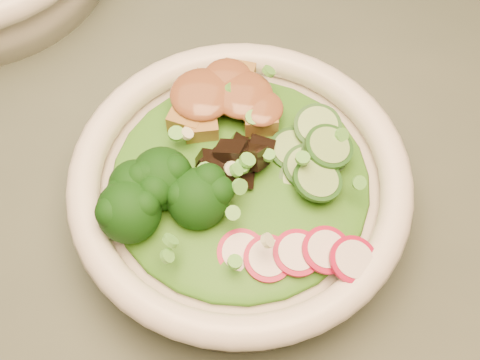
# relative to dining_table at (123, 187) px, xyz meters

# --- Properties ---
(floor) EXTENTS (4.00, 4.00, 0.00)m
(floor) POSITION_rel_dining_table_xyz_m (0.00, 0.00, -0.64)
(floor) COLOR brown
(floor) RESTS_ON ground
(dining_table) EXTENTS (1.20, 0.80, 0.75)m
(dining_table) POSITION_rel_dining_table_xyz_m (0.00, 0.00, 0.00)
(dining_table) COLOR black
(dining_table) RESTS_ON ground
(salad_bowl) EXTENTS (0.26, 0.26, 0.07)m
(salad_bowl) POSITION_rel_dining_table_xyz_m (0.14, -0.06, 0.15)
(salad_bowl) COLOR white
(salad_bowl) RESTS_ON dining_table
(lettuce_bed) EXTENTS (0.20, 0.20, 0.02)m
(lettuce_bed) POSITION_rel_dining_table_xyz_m (0.14, -0.06, 0.17)
(lettuce_bed) COLOR #1D5A13
(lettuce_bed) RESTS_ON salad_bowl
(broccoli_florets) EXTENTS (0.09, 0.09, 0.04)m
(broccoli_florets) POSITION_rel_dining_table_xyz_m (0.08, -0.09, 0.19)
(broccoli_florets) COLOR black
(broccoli_florets) RESTS_ON salad_bowl
(radish_slices) EXTENTS (0.11, 0.07, 0.02)m
(radish_slices) POSITION_rel_dining_table_xyz_m (0.17, -0.12, 0.18)
(radish_slices) COLOR #A10C2F
(radish_slices) RESTS_ON salad_bowl
(cucumber_slices) EXTENTS (0.08, 0.08, 0.03)m
(cucumber_slices) POSITION_rel_dining_table_xyz_m (0.19, -0.04, 0.18)
(cucumber_slices) COLOR #87B765
(cucumber_slices) RESTS_ON salad_bowl
(mushroom_heap) EXTENTS (0.08, 0.08, 0.04)m
(mushroom_heap) POSITION_rel_dining_table_xyz_m (0.13, -0.05, 0.19)
(mushroom_heap) COLOR black
(mushroom_heap) RESTS_ON salad_bowl
(tofu_cubes) EXTENTS (0.10, 0.08, 0.03)m
(tofu_cubes) POSITION_rel_dining_table_xyz_m (0.11, -0.01, 0.18)
(tofu_cubes) COLOR olive
(tofu_cubes) RESTS_ON salad_bowl
(peanut_sauce) EXTENTS (0.07, 0.05, 0.02)m
(peanut_sauce) POSITION_rel_dining_table_xyz_m (0.11, -0.01, 0.20)
(peanut_sauce) COLOR brown
(peanut_sauce) RESTS_ON tofu_cubes
(scallion_garnish) EXTENTS (0.18, 0.18, 0.02)m
(scallion_garnish) POSITION_rel_dining_table_xyz_m (0.14, -0.06, 0.19)
(scallion_garnish) COLOR #59B540
(scallion_garnish) RESTS_ON salad_bowl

